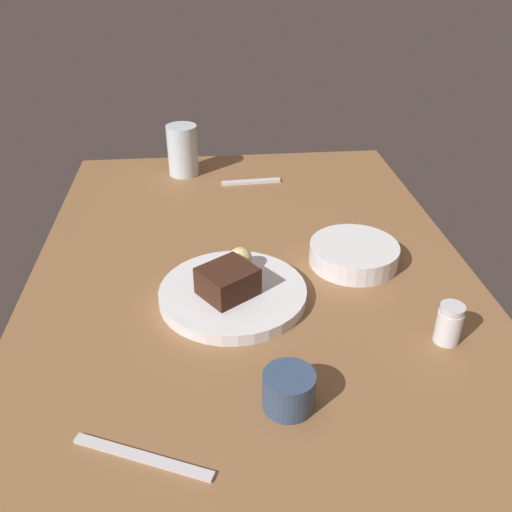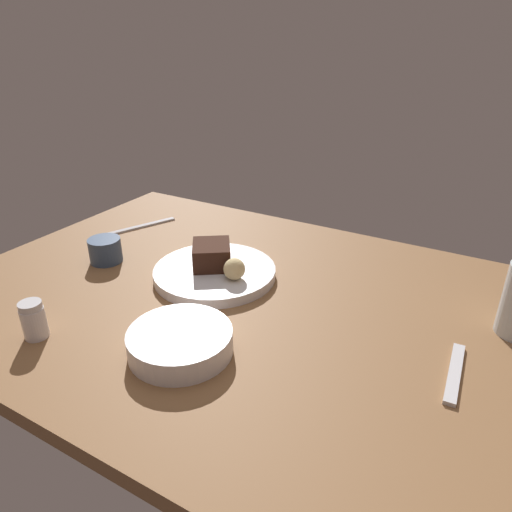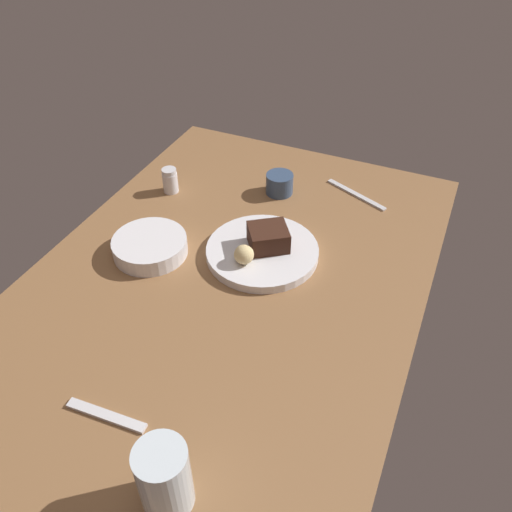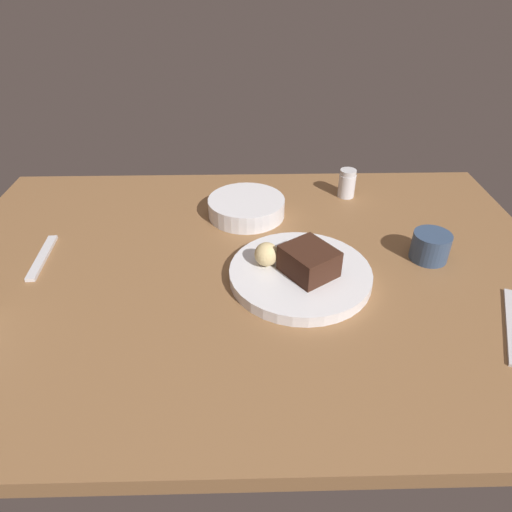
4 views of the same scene
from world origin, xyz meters
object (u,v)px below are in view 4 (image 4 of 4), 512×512
bread_roll (268,254)px  salt_shaker (348,183)px  chocolate_cake_slice (311,261)px  side_bowl (246,207)px  coffee_cup (432,246)px  dessert_spoon (44,257)px  dessert_plate (302,274)px

bread_roll → salt_shaker: 37.53cm
chocolate_cake_slice → side_bowl: chocolate_cake_slice is taller
chocolate_cake_slice → coffee_cup: chocolate_cake_slice is taller
coffee_cup → dessert_spoon: bearing=178.8°
dessert_plate → side_bowl: side_bowl is taller
salt_shaker → coffee_cup: (11.13, -27.00, -0.59)cm
bread_roll → dessert_spoon: size_ratio=0.30×
salt_shaker → side_bowl: 26.22cm
dessert_plate → side_bowl: bearing=112.5°
side_bowl → dessert_spoon: 43.12cm
side_bowl → coffee_cup: coffee_cup is taller
bread_roll → salt_shaker: size_ratio=0.65×
side_bowl → dessert_spoon: bearing=-157.6°
side_bowl → coffee_cup: size_ratio=2.38×
chocolate_cake_slice → dessert_spoon: (-51.08, 8.60, -4.27)cm
dessert_plate → side_bowl: (-9.98, 24.12, 0.96)cm
dessert_plate → coffee_cup: (25.78, 6.05, 1.71)cm
salt_shaker → dessert_spoon: salt_shaker is taller
bread_roll → side_bowl: bearing=99.8°
salt_shaker → side_bowl: bearing=-160.1°
salt_shaker → coffee_cup: 29.21cm
side_bowl → dessert_plate: bearing=-67.5°
dessert_spoon → coffee_cup: bearing=-94.5°
side_bowl → salt_shaker: bearing=19.9°
dessert_plate → dessert_spoon: bearing=171.2°
dessert_plate → salt_shaker: 36.22cm
chocolate_cake_slice → bread_roll: (-7.41, 2.71, -0.28)cm
dessert_plate → dessert_spoon: 50.40cm
chocolate_cake_slice → coffee_cup: (24.50, 6.95, -1.85)cm
side_bowl → coffee_cup: (35.75, -18.08, 0.75)cm
dessert_spoon → bread_roll: bearing=-100.9°
dessert_plate → chocolate_cake_slice: (1.27, -0.91, 3.56)cm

